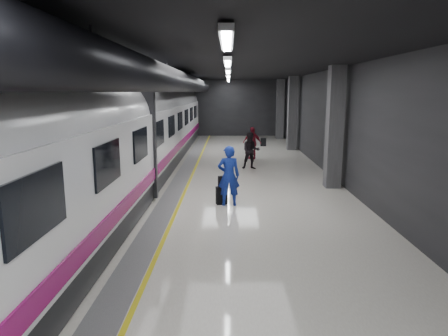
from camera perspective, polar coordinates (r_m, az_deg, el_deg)
ground at (r=13.31m, az=-2.08°, el=-4.67°), size 40.00×40.00×0.00m
platform_hall at (r=13.80m, az=-3.19°, el=10.74°), size 10.02×40.02×4.51m
train at (r=13.47m, az=-16.10°, el=4.07°), size 3.05×38.00×4.05m
traveler_main at (r=12.57m, az=0.68°, el=-1.11°), size 0.72×0.50×1.91m
suitcase_main at (r=12.84m, az=-0.34°, el=-3.93°), size 0.40×0.31×0.57m
shoulder_bag at (r=12.69m, az=-0.23°, el=-1.95°), size 0.30×0.21×0.36m
traveler_far_a at (r=18.61m, az=3.86°, el=2.48°), size 0.86×0.68×1.73m
traveler_far_b at (r=21.50m, az=4.03°, el=3.60°), size 1.09×0.73×1.72m
suitcase_far at (r=26.69m, az=5.65°, el=3.69°), size 0.40×0.30×0.53m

